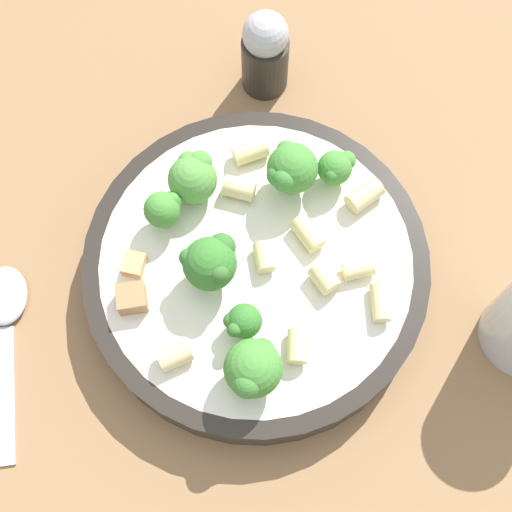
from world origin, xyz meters
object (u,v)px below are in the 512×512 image
at_px(broccoli_floret_5, 211,262).
at_px(rigatoni_9, 324,278).
at_px(broccoli_floret_0, 253,369).
at_px(pasta_bowl, 256,268).
at_px(broccoli_floret_2, 336,168).
at_px(broccoli_floret_4, 163,209).
at_px(rigatoni_1, 380,303).
at_px(broccoli_floret_6, 243,321).
at_px(chicken_chunk_1, 134,265).
at_px(broccoli_floret_1, 193,177).
at_px(rigatoni_5, 308,234).
at_px(rigatoni_6, 298,346).
at_px(rigatoni_0, 175,356).
at_px(broccoli_floret_3, 290,169).
at_px(rigatoni_2, 364,195).
at_px(rigatoni_8, 239,188).
at_px(rigatoni_4, 358,269).
at_px(chicken_chunk_0, 132,298).
at_px(pepper_shaker, 265,52).
at_px(rigatoni_7, 248,152).
at_px(spoon, 5,320).
at_px(rigatoni_3, 264,254).

xyz_separation_m(broccoli_floret_5, rigatoni_9, (0.08, -0.01, -0.02)).
bearing_deg(broccoli_floret_0, pasta_bowl, 85.77).
bearing_deg(broccoli_floret_2, broccoli_floret_4, -167.37).
xyz_separation_m(broccoli_floret_2, rigatoni_1, (0.02, -0.10, -0.01)).
bearing_deg(broccoli_floret_2, broccoli_floret_6, -123.20).
bearing_deg(chicken_chunk_1, broccoli_floret_2, 22.97).
xyz_separation_m(broccoli_floret_1, rigatoni_5, (0.08, -0.04, -0.01)).
bearing_deg(broccoli_floret_4, rigatoni_6, -48.68).
distance_m(broccoli_floret_0, rigatoni_0, 0.06).
distance_m(broccoli_floret_3, rigatoni_2, 0.06).
relative_size(rigatoni_5, rigatoni_8, 1.12).
xyz_separation_m(broccoli_floret_5, rigatoni_4, (0.11, -0.00, -0.02)).
bearing_deg(rigatoni_4, rigatoni_5, 139.35).
xyz_separation_m(rigatoni_5, rigatoni_9, (0.01, -0.04, 0.00)).
relative_size(broccoli_floret_3, broccoli_floret_5, 1.00).
bearing_deg(rigatoni_4, rigatoni_2, 79.68).
distance_m(chicken_chunk_0, pepper_shaker, 0.23).
bearing_deg(pepper_shaker, rigatoni_8, -102.05).
bearing_deg(broccoli_floret_6, rigatoni_7, 85.76).
xyz_separation_m(broccoli_floret_0, pepper_shaker, (0.02, 0.27, -0.02)).
xyz_separation_m(broccoli_floret_5, chicken_chunk_0, (-0.06, -0.02, -0.02)).
xyz_separation_m(broccoli_floret_3, rigatoni_6, (-0.00, -0.13, -0.02)).
relative_size(pasta_bowl, rigatoni_9, 12.74).
relative_size(broccoli_floret_4, chicken_chunk_1, 2.01).
height_order(broccoli_floret_2, broccoli_floret_4, broccoli_floret_4).
xyz_separation_m(rigatoni_1, chicken_chunk_0, (-0.18, 0.01, 0.00)).
height_order(broccoli_floret_1, broccoli_floret_4, broccoli_floret_1).
xyz_separation_m(broccoli_floret_6, pepper_shaker, (0.03, 0.23, -0.01)).
height_order(rigatoni_6, spoon, rigatoni_6).
relative_size(broccoli_floret_2, rigatoni_1, 1.18).
bearing_deg(chicken_chunk_0, broccoli_floret_5, 16.44).
distance_m(rigatoni_0, rigatoni_3, 0.10).
relative_size(rigatoni_7, chicken_chunk_1, 1.50).
relative_size(pasta_bowl, rigatoni_5, 9.86).
xyz_separation_m(rigatoni_0, chicken_chunk_1, (-0.03, 0.07, -0.00)).
distance_m(broccoli_floret_0, rigatoni_5, 0.11).
distance_m(broccoli_floret_6, rigatoni_8, 0.11).
distance_m(rigatoni_7, chicken_chunk_0, 0.14).
bearing_deg(spoon, chicken_chunk_1, 14.51).
distance_m(broccoli_floret_5, rigatoni_2, 0.13).
height_order(pasta_bowl, rigatoni_4, rigatoni_4).
distance_m(broccoli_floret_2, rigatoni_0, 0.18).
height_order(broccoli_floret_3, rigatoni_7, broccoli_floret_3).
bearing_deg(rigatoni_6, pepper_shaker, 91.93).
bearing_deg(rigatoni_2, rigatoni_6, -117.43).
distance_m(broccoli_floret_6, rigatoni_1, 0.10).
bearing_deg(rigatoni_9, chicken_chunk_1, 172.19).
bearing_deg(pasta_bowl, broccoli_floret_4, 151.47).
relative_size(broccoli_floret_1, broccoli_floret_4, 1.09).
xyz_separation_m(rigatoni_6, pepper_shaker, (-0.01, 0.25, -0.00)).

